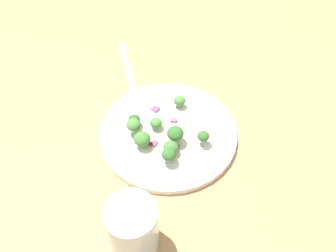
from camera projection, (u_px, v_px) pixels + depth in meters
ground_plane at (157, 146)px, 69.69cm from camera, size 180.00×180.00×2.00cm
plate at (168, 132)px, 69.40cm from camera, size 25.45×25.45×1.70cm
dressing_pool at (168, 131)px, 69.06cm from camera, size 14.76×14.76×0.20cm
broccoli_floret_0 at (142, 139)px, 65.45cm from camera, size 2.97×2.97×3.01cm
broccoli_floret_1 at (203, 136)px, 65.71cm from camera, size 2.15×2.15×2.18cm
broccoli_floret_2 at (175, 134)px, 65.61cm from camera, size 2.98×2.98×3.02cm
broccoli_floret_3 at (134, 120)px, 68.59cm from camera, size 2.20×2.20×2.23cm
broccoli_floret_4 at (180, 101)px, 71.98cm from camera, size 2.26×2.26×2.29cm
broccoli_floret_5 at (134, 125)px, 67.05cm from camera, size 2.64×2.64×2.67cm
broccoli_floret_6 at (156, 123)px, 68.42cm from camera, size 2.21×2.21×2.24cm
broccoli_floret_7 at (171, 148)px, 64.66cm from camera, size 2.65×2.65×2.69cm
broccoli_floret_8 at (168, 155)px, 63.07cm from camera, size 2.44×2.44×2.47cm
cranberry_0 at (150, 144)px, 66.11cm from camera, size 0.73×0.73×0.73cm
cranberry_1 at (175, 130)px, 68.13cm from camera, size 0.78×0.78×0.78cm
cranberry_2 at (204, 136)px, 67.43cm from camera, size 0.91×0.91×0.91cm
onion_bit_0 at (154, 144)px, 66.87cm from camera, size 1.55×1.58×0.53cm
onion_bit_1 at (174, 120)px, 70.39cm from camera, size 1.32×1.53×0.57cm
onion_bit_2 at (155, 109)px, 72.21cm from camera, size 1.81×1.82×0.35cm
onion_bit_3 at (175, 146)px, 65.96cm from camera, size 1.64×1.51×0.54cm
fork at (129, 73)px, 80.90cm from camera, size 18.64×4.84×0.50cm
water_glass at (132, 228)px, 53.01cm from camera, size 7.43×7.43×9.56cm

